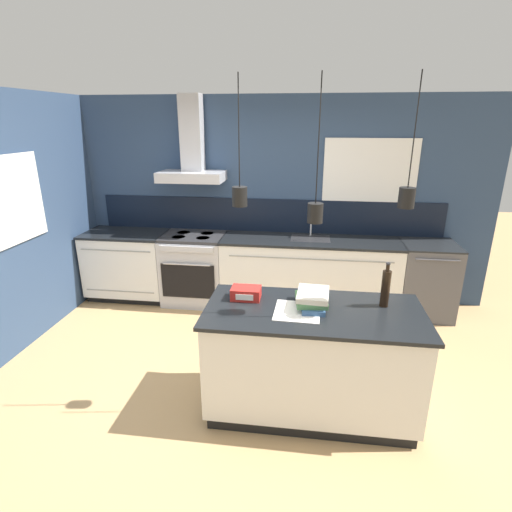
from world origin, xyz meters
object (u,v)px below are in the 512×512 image
Objects in this scene: dishwasher at (425,279)px; book_stack at (312,299)px; oven_range at (195,268)px; bottle_on_island at (386,288)px; red_supply_box at (246,293)px.

book_stack reaches higher than dishwasher.
dishwasher is 2.41m from book_stack.
oven_range is 2.59× the size of book_stack.
red_supply_box is at bearing -179.63° from bottle_on_island.
book_stack is at bearing -51.34° from oven_range.
dishwasher is at bearing 42.91° from red_supply_box.
dishwasher is (2.90, 0.00, 0.00)m from oven_range.
dishwasher is at bearing 0.08° from oven_range.
bottle_on_island reaches higher than oven_range.
red_supply_box is at bearing -61.62° from oven_range.
book_stack is (-0.56, -0.10, -0.09)m from bottle_on_island.
bottle_on_island is 1.11m from red_supply_box.
bottle_on_island is at bearing 9.66° from book_stack.
dishwasher is at bearing 53.47° from book_stack.
red_supply_box is at bearing 170.61° from book_stack.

